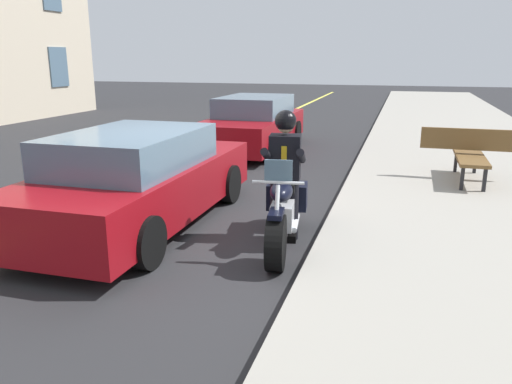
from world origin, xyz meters
name	(u,v)px	position (x,y,z in m)	size (l,w,h in m)	color
ground_plane	(182,229)	(0.00, 0.00, 0.00)	(80.00, 80.00, 0.00)	#28282B
lane_center_stripe	(63,216)	(0.00, -2.00, 0.01)	(60.00, 0.16, 0.01)	#E5DB4C
motorcycle_main	(283,211)	(0.17, 1.54, 0.45)	(2.22, 0.79, 1.26)	black
rider_main	(285,164)	(-0.02, 1.51, 1.04)	(0.68, 0.61, 1.74)	black
car_silver	(253,124)	(-6.41, -0.84, 0.69)	(4.60, 1.92, 1.40)	maroon
car_dark	(139,179)	(0.00, -0.64, 0.69)	(4.60, 1.92, 1.40)	maroon
bench_sidewalk	(471,150)	(-3.71, 4.20, 0.71)	(1.81, 1.80, 0.95)	brown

